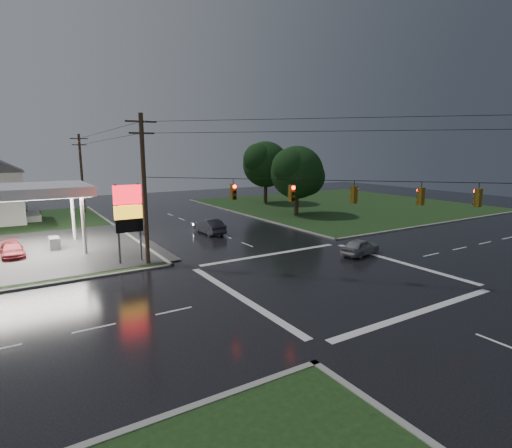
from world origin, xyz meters
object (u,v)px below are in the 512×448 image
pylon_sign (128,211)px  utility_pole_n (82,173)px  car_north (209,226)px  car_pump (12,250)px  utility_pole_nw (144,188)px  tree_ne_near (298,173)px  tree_ne_far (266,165)px  car_crossing (360,247)px

pylon_sign → utility_pole_n: size_ratio=0.57×
car_north → car_pump: bearing=-0.6°
utility_pole_nw → tree_ne_near: 26.74m
tree_ne_far → utility_pole_n: bearing=171.5°
utility_pole_n → tree_ne_near: 28.55m
utility_pole_nw → utility_pole_n: bearing=90.0°
tree_ne_near → car_crossing: bearing=-113.1°
car_crossing → tree_ne_far: bearing=-31.8°
utility_pole_n → tree_ne_near: utility_pole_n is taller
utility_pole_n → car_north: size_ratio=2.28×
pylon_sign → car_north: bearing=34.8°
car_north → car_pump: size_ratio=1.14×
pylon_sign → utility_pole_nw: utility_pole_nw is taller
tree_ne_near → car_north: size_ratio=1.95×
utility_pole_n → car_crossing: (15.55, -34.95, -4.80)m
utility_pole_n → car_pump: bearing=-112.4°
utility_pole_nw → car_crossing: 17.57m
tree_ne_near → car_pump: bearing=-171.5°
utility_pole_n → car_crossing: size_ratio=2.67×
pylon_sign → car_north: (9.70, 6.75, -3.25)m
car_crossing → pylon_sign: bearing=53.7°
car_crossing → car_pump: size_ratio=0.97×
pylon_sign → utility_pole_n: bearing=87.9°
utility_pole_nw → car_crossing: utility_pole_nw is taller
tree_ne_near → car_north: 16.40m
car_pump → car_crossing: bearing=-33.4°
car_pump → car_north: bearing=-2.8°
tree_ne_near → tree_ne_far: size_ratio=0.92×
car_crossing → car_pump: (-24.16, 14.09, -0.08)m
tree_ne_near → car_pump: (-32.25, -4.85, -4.98)m
utility_pole_nw → tree_ne_near: size_ratio=1.22×
utility_pole_n → tree_ne_far: bearing=-8.5°
tree_ne_near → pylon_sign: bearing=-155.0°
car_north → utility_pole_n: bearing=-68.2°
pylon_sign → tree_ne_near: tree_ne_near is taller
pylon_sign → car_pump: pylon_sign is taller
pylon_sign → tree_ne_far: 36.35m
pylon_sign → car_pump: 10.67m
tree_ne_near → utility_pole_nw: bearing=-152.1°
pylon_sign → tree_ne_near: 27.23m
car_pump → tree_ne_near: bearing=5.4°
tree_ne_near → tree_ne_far: (3.01, 12.00, 0.62)m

